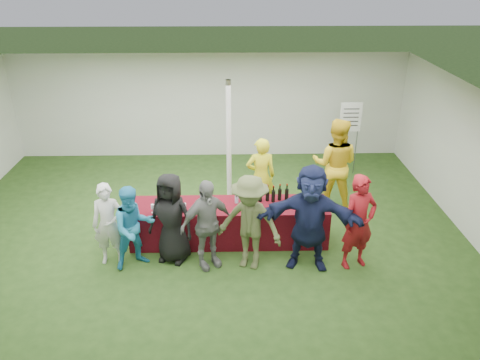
{
  "coord_description": "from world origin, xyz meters",
  "views": [
    {
      "loc": [
        0.52,
        -7.71,
        4.82
      ],
      "look_at": [
        0.69,
        -0.23,
        1.25
      ],
      "focal_mm": 35.0,
      "sensor_mm": 36.0,
      "label": 1
    }
  ],
  "objects_px": {
    "customer_4": "(250,223)",
    "staff_back": "(335,164)",
    "staff_pourer": "(261,177)",
    "serving_table": "(229,223)",
    "customer_2": "(171,218)",
    "customer_5": "(310,218)",
    "dump_bucket": "(317,205)",
    "customer_1": "(134,227)",
    "wine_list_sign": "(350,123)",
    "customer_6": "(359,222)",
    "customer_0": "(109,224)",
    "customer_3": "(207,225)"
  },
  "relations": [
    {
      "from": "customer_4",
      "to": "staff_back",
      "type": "bearing_deg",
      "value": 68.83
    },
    {
      "from": "staff_pourer",
      "to": "customer_4",
      "type": "xyz_separation_m",
      "value": [
        -0.3,
        -1.86,
        0.03
      ]
    },
    {
      "from": "serving_table",
      "to": "staff_back",
      "type": "height_order",
      "value": "staff_back"
    },
    {
      "from": "staff_back",
      "to": "customer_2",
      "type": "bearing_deg",
      "value": 48.18
    },
    {
      "from": "staff_back",
      "to": "customer_5",
      "type": "bearing_deg",
      "value": 85.85
    },
    {
      "from": "dump_bucket",
      "to": "customer_1",
      "type": "distance_m",
      "value": 3.2
    },
    {
      "from": "customer_4",
      "to": "customer_2",
      "type": "bearing_deg",
      "value": -170.26
    },
    {
      "from": "customer_5",
      "to": "customer_4",
      "type": "bearing_deg",
      "value": -170.01
    },
    {
      "from": "serving_table",
      "to": "wine_list_sign",
      "type": "distance_m",
      "value": 4.2
    },
    {
      "from": "wine_list_sign",
      "to": "customer_5",
      "type": "xyz_separation_m",
      "value": [
        -1.53,
        -3.75,
        -0.38
      ]
    },
    {
      "from": "staff_back",
      "to": "customer_1",
      "type": "distance_m",
      "value": 4.28
    },
    {
      "from": "customer_1",
      "to": "customer_6",
      "type": "relative_size",
      "value": 0.88
    },
    {
      "from": "staff_back",
      "to": "customer_0",
      "type": "height_order",
      "value": "staff_back"
    },
    {
      "from": "staff_pourer",
      "to": "staff_back",
      "type": "xyz_separation_m",
      "value": [
        1.54,
        0.22,
        0.15
      ]
    },
    {
      "from": "dump_bucket",
      "to": "wine_list_sign",
      "type": "relative_size",
      "value": 0.15
    },
    {
      "from": "staff_pourer",
      "to": "customer_1",
      "type": "relative_size",
      "value": 1.11
    },
    {
      "from": "staff_pourer",
      "to": "staff_back",
      "type": "height_order",
      "value": "staff_back"
    },
    {
      "from": "customer_5",
      "to": "staff_back",
      "type": "bearing_deg",
      "value": 77.74
    },
    {
      "from": "serving_table",
      "to": "customer_2",
      "type": "xyz_separation_m",
      "value": [
        -0.98,
        -0.57,
        0.44
      ]
    },
    {
      "from": "staff_pourer",
      "to": "customer_6",
      "type": "xyz_separation_m",
      "value": [
        1.51,
        -1.87,
        0.02
      ]
    },
    {
      "from": "serving_table",
      "to": "dump_bucket",
      "type": "xyz_separation_m",
      "value": [
        1.56,
        -0.22,
        0.46
      ]
    },
    {
      "from": "staff_back",
      "to": "customer_0",
      "type": "bearing_deg",
      "value": 42.21
    },
    {
      "from": "customer_3",
      "to": "customer_6",
      "type": "bearing_deg",
      "value": -30.34
    },
    {
      "from": "staff_back",
      "to": "staff_pourer",
      "type": "bearing_deg",
      "value": 26.25
    },
    {
      "from": "staff_pourer",
      "to": "customer_2",
      "type": "height_order",
      "value": "staff_pourer"
    },
    {
      "from": "staff_back",
      "to": "customer_5",
      "type": "height_order",
      "value": "staff_back"
    },
    {
      "from": "customer_0",
      "to": "customer_6",
      "type": "relative_size",
      "value": 0.88
    },
    {
      "from": "serving_table",
      "to": "customer_6",
      "type": "xyz_separation_m",
      "value": [
        2.15,
        -0.83,
        0.47
      ]
    },
    {
      "from": "customer_1",
      "to": "customer_0",
      "type": "bearing_deg",
      "value": 138.17
    },
    {
      "from": "wine_list_sign",
      "to": "customer_0",
      "type": "bearing_deg",
      "value": -143.97
    },
    {
      "from": "dump_bucket",
      "to": "customer_2",
      "type": "distance_m",
      "value": 2.57
    },
    {
      "from": "customer_4",
      "to": "customer_5",
      "type": "bearing_deg",
      "value": 20.34
    },
    {
      "from": "wine_list_sign",
      "to": "customer_6",
      "type": "bearing_deg",
      "value": -100.58
    },
    {
      "from": "customer_0",
      "to": "staff_back",
      "type": "bearing_deg",
      "value": 20.07
    },
    {
      "from": "wine_list_sign",
      "to": "customer_4",
      "type": "distance_m",
      "value": 4.54
    },
    {
      "from": "staff_back",
      "to": "customer_0",
      "type": "xyz_separation_m",
      "value": [
        -4.22,
        -1.9,
        -0.23
      ]
    },
    {
      "from": "serving_table",
      "to": "wine_list_sign",
      "type": "bearing_deg",
      "value": 45.74
    },
    {
      "from": "wine_list_sign",
      "to": "customer_6",
      "type": "height_order",
      "value": "wine_list_sign"
    },
    {
      "from": "staff_pourer",
      "to": "customer_3",
      "type": "xyz_separation_m",
      "value": [
        -1.02,
        -1.83,
        -0.02
      ]
    },
    {
      "from": "customer_1",
      "to": "customer_2",
      "type": "relative_size",
      "value": 0.91
    },
    {
      "from": "customer_0",
      "to": "customer_2",
      "type": "distance_m",
      "value": 1.06
    },
    {
      "from": "wine_list_sign",
      "to": "customer_3",
      "type": "relative_size",
      "value": 1.11
    },
    {
      "from": "staff_pourer",
      "to": "customer_1",
      "type": "distance_m",
      "value": 2.86
    },
    {
      "from": "wine_list_sign",
      "to": "dump_bucket",
      "type": "bearing_deg",
      "value": -112.34
    },
    {
      "from": "customer_0",
      "to": "customer_4",
      "type": "bearing_deg",
      "value": -8.72
    },
    {
      "from": "wine_list_sign",
      "to": "staff_back",
      "type": "distance_m",
      "value": 1.83
    },
    {
      "from": "staff_back",
      "to": "customer_4",
      "type": "bearing_deg",
      "value": 66.59
    },
    {
      "from": "customer_0",
      "to": "customer_5",
      "type": "relative_size",
      "value": 0.8
    },
    {
      "from": "customer_3",
      "to": "wine_list_sign",
      "type": "bearing_deg",
      "value": 19.66
    },
    {
      "from": "wine_list_sign",
      "to": "customer_4",
      "type": "relative_size",
      "value": 1.06
    }
  ]
}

